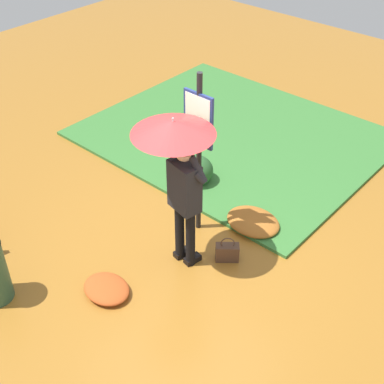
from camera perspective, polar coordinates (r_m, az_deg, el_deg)
The scene contains 8 objects.
ground_plane at distance 6.93m, azimuth -1.10°, elevation -7.22°, with size 18.00×18.00×0.00m, color #9E6623.
grass_verge at distance 9.41m, azimuth 4.48°, elevation 6.07°, with size 4.80×4.00×0.05m.
person_with_umbrella at distance 5.99m, azimuth -1.48°, elevation 3.74°, with size 0.96×0.96×2.04m.
info_sign_post at distance 6.56m, azimuth 0.71°, elevation 5.86°, with size 0.44×0.07×2.30m.
handbag at distance 6.86m, azimuth 3.80°, elevation -6.46°, with size 0.32×0.30×0.37m.
shrub_cluster at distance 8.13m, azimuth 0.39°, elevation 2.35°, with size 0.57×0.51×0.46m.
leaf_pile_near_person at distance 7.41m, azimuth 6.57°, elevation -3.17°, with size 0.78×0.62×0.17m.
leaf_pile_by_bench at distance 6.56m, azimuth -9.16°, elevation -10.21°, with size 0.61×0.49×0.13m.
Camera 1 is at (-3.39, 3.66, 4.82)m, focal length 49.68 mm.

